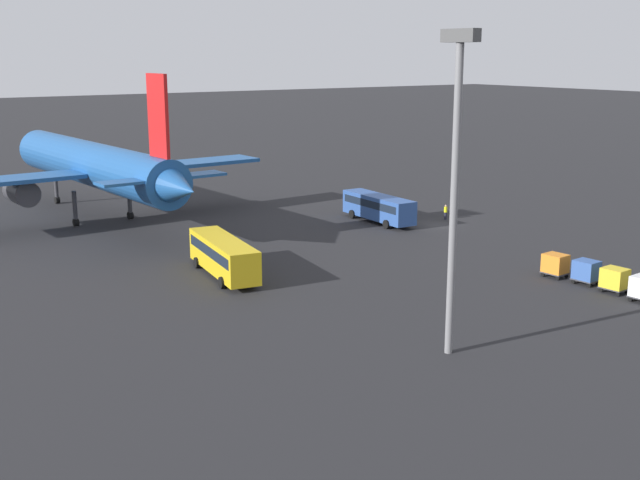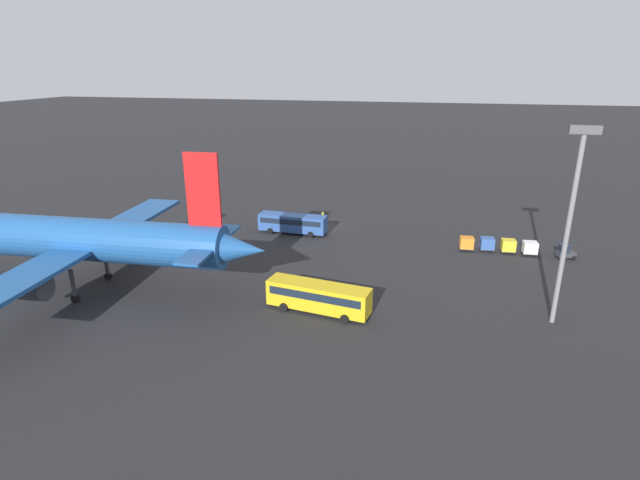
{
  "view_description": "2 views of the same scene",
  "coord_description": "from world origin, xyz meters",
  "px_view_note": "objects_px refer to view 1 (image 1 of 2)",
  "views": [
    {
      "loc": [
        -66.87,
        60.52,
        19.14
      ],
      "look_at": [
        -6.16,
        19.93,
        2.0
      ],
      "focal_mm": 45.0,
      "sensor_mm": 36.0,
      "label": 1
    },
    {
      "loc": [
        -17.85,
        77.82,
        25.86
      ],
      "look_at": [
        -3.43,
        19.35,
        4.61
      ],
      "focal_mm": 28.0,
      "sensor_mm": 36.0,
      "label": 2
    }
  ],
  "objects_px": {
    "airplane": "(96,166)",
    "shuttle_bus_near": "(378,206)",
    "worker_person": "(446,212)",
    "cargo_cart_orange": "(555,264)",
    "cargo_cart_blue": "(586,271)",
    "shuttle_bus_far": "(223,254)",
    "cargo_cart_yellow": "(615,279)"
  },
  "relations": [
    {
      "from": "shuttle_bus_far",
      "to": "cargo_cart_orange",
      "type": "height_order",
      "value": "shuttle_bus_far"
    },
    {
      "from": "shuttle_bus_near",
      "to": "shuttle_bus_far",
      "type": "bearing_deg",
      "value": 114.69
    },
    {
      "from": "cargo_cart_yellow",
      "to": "cargo_cart_orange",
      "type": "relative_size",
      "value": 1.0
    },
    {
      "from": "shuttle_bus_near",
      "to": "cargo_cart_yellow",
      "type": "bearing_deg",
      "value": 179.86
    },
    {
      "from": "cargo_cart_yellow",
      "to": "airplane",
      "type": "bearing_deg",
      "value": 26.27
    },
    {
      "from": "worker_person",
      "to": "airplane",
      "type": "bearing_deg",
      "value": 57.39
    },
    {
      "from": "shuttle_bus_far",
      "to": "worker_person",
      "type": "height_order",
      "value": "shuttle_bus_far"
    },
    {
      "from": "cargo_cart_blue",
      "to": "shuttle_bus_far",
      "type": "bearing_deg",
      "value": 51.47
    },
    {
      "from": "cargo_cart_yellow",
      "to": "cargo_cart_blue",
      "type": "relative_size",
      "value": 1.0
    },
    {
      "from": "airplane",
      "to": "shuttle_bus_far",
      "type": "bearing_deg",
      "value": 178.84
    },
    {
      "from": "shuttle_bus_near",
      "to": "cargo_cart_yellow",
      "type": "distance_m",
      "value": 32.88
    },
    {
      "from": "airplane",
      "to": "cargo_cart_orange",
      "type": "distance_m",
      "value": 52.38
    },
    {
      "from": "cargo_cart_orange",
      "to": "shuttle_bus_far",
      "type": "bearing_deg",
      "value": 55.41
    },
    {
      "from": "shuttle_bus_far",
      "to": "cargo_cart_yellow",
      "type": "distance_m",
      "value": 32.83
    },
    {
      "from": "cargo_cart_blue",
      "to": "worker_person",
      "type": "bearing_deg",
      "value": -17.75
    },
    {
      "from": "shuttle_bus_far",
      "to": "worker_person",
      "type": "distance_m",
      "value": 33.69
    },
    {
      "from": "shuttle_bus_far",
      "to": "cargo_cart_yellow",
      "type": "bearing_deg",
      "value": -124.19
    },
    {
      "from": "airplane",
      "to": "cargo_cart_yellow",
      "type": "xyz_separation_m",
      "value": [
        -51.49,
        -25.41,
        -5.27
      ]
    },
    {
      "from": "worker_person",
      "to": "cargo_cart_orange",
      "type": "height_order",
      "value": "cargo_cart_orange"
    },
    {
      "from": "cargo_cart_yellow",
      "to": "cargo_cart_blue",
      "type": "bearing_deg",
      "value": -2.72
    },
    {
      "from": "airplane",
      "to": "cargo_cart_blue",
      "type": "relative_size",
      "value": 21.99
    },
    {
      "from": "airplane",
      "to": "worker_person",
      "type": "height_order",
      "value": "airplane"
    },
    {
      "from": "worker_person",
      "to": "cargo_cart_blue",
      "type": "relative_size",
      "value": 0.81
    },
    {
      "from": "airplane",
      "to": "shuttle_bus_near",
      "type": "relative_size",
      "value": 4.25
    },
    {
      "from": "shuttle_bus_near",
      "to": "cargo_cart_orange",
      "type": "relative_size",
      "value": 5.18
    },
    {
      "from": "cargo_cart_orange",
      "to": "airplane",
      "type": "bearing_deg",
      "value": 28.78
    },
    {
      "from": "shuttle_bus_near",
      "to": "cargo_cart_orange",
      "type": "xyz_separation_m",
      "value": [
        -27.04,
        1.53,
        -0.67
      ]
    },
    {
      "from": "shuttle_bus_near",
      "to": "shuttle_bus_far",
      "type": "height_order",
      "value": "shuttle_bus_far"
    },
    {
      "from": "shuttle_bus_far",
      "to": "cargo_cart_orange",
      "type": "bearing_deg",
      "value": -116.13
    },
    {
      "from": "shuttle_bus_far",
      "to": "cargo_cart_blue",
      "type": "bearing_deg",
      "value": -120.07
    },
    {
      "from": "worker_person",
      "to": "cargo_cart_orange",
      "type": "bearing_deg",
      "value": 159.27
    },
    {
      "from": "airplane",
      "to": "shuttle_bus_near",
      "type": "bearing_deg",
      "value": -128.65
    }
  ]
}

